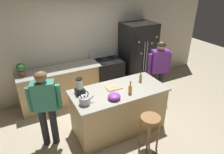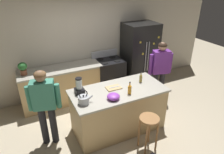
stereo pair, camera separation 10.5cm
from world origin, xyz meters
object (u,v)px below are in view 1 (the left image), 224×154
person_by_island_left (45,103)px  tea_kettle (85,100)px  potted_plant (21,69)px  bottle_vinegar (141,78)px  chef_knife (115,87)px  kitchen_island (119,109)px  stove_range (107,76)px  cutting_board (114,88)px  blender_appliance (80,87)px  bottle_soda (130,89)px  mixing_bowl (114,96)px  refrigerator (138,55)px  bar_stool (150,124)px  person_by_sink_right (159,67)px

person_by_island_left → tea_kettle: 0.73m
person_by_island_left → potted_plant: bearing=100.0°
bottle_vinegar → chef_knife: bottle_vinegar is taller
kitchen_island → stove_range: (0.49, 1.52, 0.01)m
tea_kettle → cutting_board: (0.71, 0.26, -0.07)m
stove_range → person_by_island_left: bearing=-145.2°
blender_appliance → cutting_board: size_ratio=1.08×
chef_knife → cutting_board: bearing=-178.2°
tea_kettle → person_by_island_left: bearing=149.2°
bottle_vinegar → bottle_soda: bottle_soda is taller
stove_range → bottle_soda: 1.87m
person_by_island_left → stove_range: bearing=34.8°
bottle_vinegar → mixing_bowl: (-0.81, -0.35, -0.03)m
kitchen_island → bottle_soda: bearing=-61.7°
refrigerator → tea_kettle: bearing=-143.3°
refrigerator → stove_range: size_ratio=1.64×
bar_stool → chef_knife: 0.99m
refrigerator → person_by_island_left: size_ratio=1.19×
potted_plant → cutting_board: potted_plant is taller
person_by_island_left → person_by_sink_right: (2.81, 0.30, 0.02)m
person_by_island_left → bottle_vinegar: size_ratio=6.58×
kitchen_island → chef_knife: bearing=110.9°
kitchen_island → person_by_sink_right: (1.42, 0.51, 0.48)m
bottle_vinegar → person_by_island_left: bearing=176.4°
kitchen_island → bar_stool: (0.23, -0.76, 0.07)m
blender_appliance → tea_kettle: bearing=-95.8°
kitchen_island → bottle_soda: 0.62m
kitchen_island → blender_appliance: bearing=163.3°
mixing_bowl → cutting_board: size_ratio=0.79×
blender_appliance → tea_kettle: size_ratio=1.18×
potted_plant → bottle_soda: bearing=-45.5°
mixing_bowl → tea_kettle: 0.54m
stove_range → bottle_vinegar: size_ratio=4.78×
person_by_sink_right → mixing_bowl: person_by_sink_right is taller
potted_plant → kitchen_island: bearing=-43.7°
bottle_soda → refrigerator: bearing=52.3°
person_by_sink_right → bottle_soda: 1.49m
blender_appliance → mixing_bowl: bearing=-43.8°
person_by_sink_right → potted_plant: bearing=161.2°
bottle_vinegar → cutting_board: bearing=179.1°
bottle_vinegar → chef_knife: size_ratio=1.07×
bottle_vinegar → cutting_board: 0.64m
bar_stool → mixing_bowl: bearing=133.0°
kitchen_island → stove_range: 1.60m
kitchen_island → blender_appliance: (-0.73, 0.22, 0.61)m
stove_range → person_by_sink_right: size_ratio=0.71×
potted_plant → chef_knife: 2.15m
refrigerator → person_by_island_left: refrigerator is taller
tea_kettle → bottle_vinegar: bearing=10.4°
person_by_sink_right → blender_appliance: 2.17m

